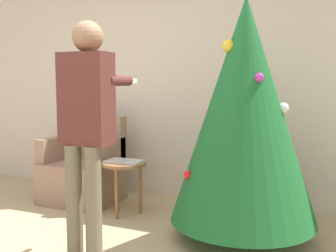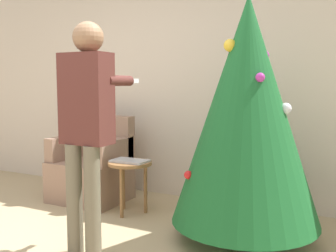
{
  "view_description": "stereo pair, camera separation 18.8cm",
  "coord_description": "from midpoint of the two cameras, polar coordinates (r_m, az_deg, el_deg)",
  "views": [
    {
      "loc": [
        1.84,
        -1.88,
        1.29
      ],
      "look_at": [
        0.65,
        0.85,
        0.97
      ],
      "focal_mm": 42.0,
      "sensor_mm": 36.0,
      "label": 1
    },
    {
      "loc": [
        2.01,
        -1.8,
        1.29
      ],
      "look_at": [
        0.65,
        0.85,
        0.97
      ],
      "focal_mm": 42.0,
      "sensor_mm": 36.0,
      "label": 2
    }
  ],
  "objects": [
    {
      "name": "side_stool",
      "position": [
        3.93,
        -4.18,
        -6.36
      ],
      "size": [
        0.44,
        0.44,
        0.52
      ],
      "color": "olive",
      "rests_on": "ground_plane"
    },
    {
      "name": "armchair",
      "position": [
        4.47,
        -9.72,
        -6.23
      ],
      "size": [
        0.77,
        0.65,
        0.93
      ],
      "color": "#93705B",
      "rests_on": "ground_plane"
    },
    {
      "name": "wall_back",
      "position": [
        4.51,
        1.91,
        6.87
      ],
      "size": [
        8.0,
        0.06,
        2.7
      ],
      "color": "beige",
      "rests_on": "ground_plane"
    },
    {
      "name": "laptop",
      "position": [
        3.91,
        -4.19,
        -5.06
      ],
      "size": [
        0.36,
        0.22,
        0.02
      ],
      "color": "silver",
      "rests_on": "side_stool"
    },
    {
      "name": "christmas_tree",
      "position": [
        3.22,
        12.98,
        2.17
      ],
      "size": [
        1.2,
        1.2,
        1.99
      ],
      "color": "brown",
      "rests_on": "ground_plane"
    },
    {
      "name": "person_standing",
      "position": [
        2.94,
        -9.95,
        1.22
      ],
      "size": [
        0.4,
        0.57,
        1.74
      ],
      "color": "#6B604C",
      "rests_on": "ground_plane"
    }
  ]
}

